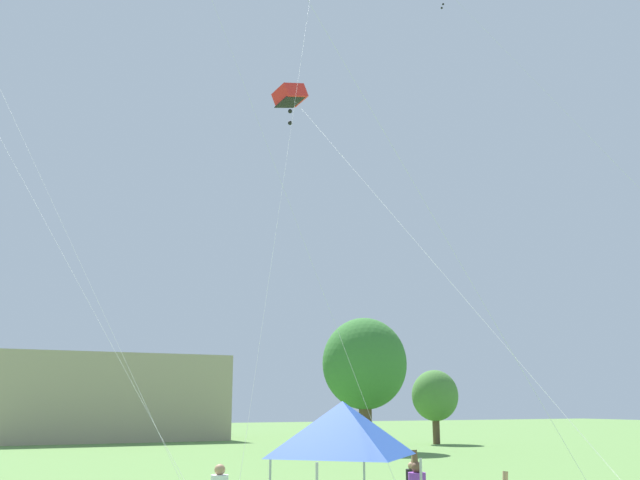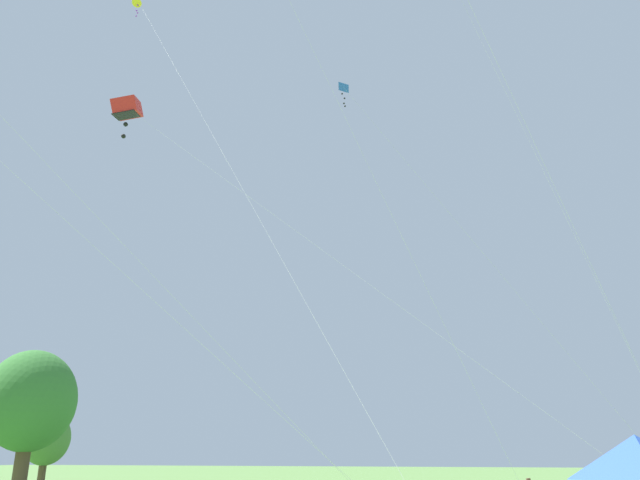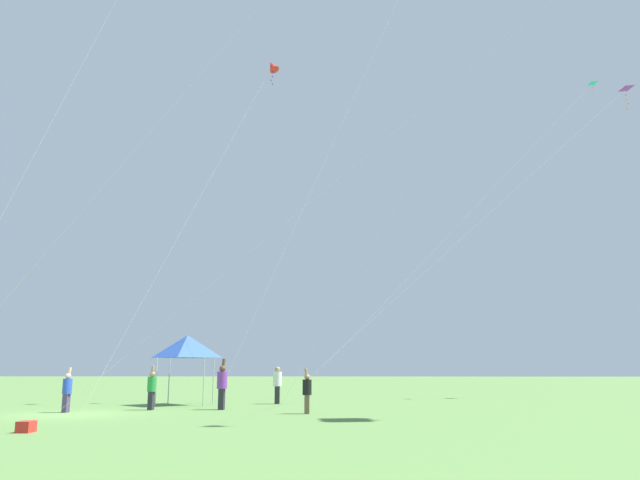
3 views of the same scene
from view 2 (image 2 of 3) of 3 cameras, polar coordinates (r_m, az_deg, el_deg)
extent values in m
cylinder|color=brown|center=(56.56, -24.12, -19.06)|extent=(0.58, 0.58, 2.21)
ellipsoid|color=#477A38|center=(56.55, -23.73, -16.26)|extent=(3.95, 3.56, 4.15)
cylinder|color=brown|center=(45.44, -25.70, -18.52)|extent=(0.90, 0.90, 3.42)
ellipsoid|color=#387533|center=(45.54, -24.93, -13.15)|extent=(6.12, 5.50, 6.42)
pyramid|color=blue|center=(18.22, 27.04, -17.25)|extent=(2.45, 2.45, 1.07)
cylinder|color=silver|center=(20.65, 22.57, 0.18)|extent=(6.15, 6.79, 18.15)
cylinder|color=silver|center=(25.61, 3.11, -3.04)|extent=(1.79, 23.66, 19.62)
cube|color=red|center=(34.22, -17.23, 11.45)|extent=(1.84, 1.66, 1.39)
cube|color=black|center=(34.02, -17.30, 10.84)|extent=(1.53, 1.47, 0.65)
sphere|color=black|center=(33.77, -17.35, 10.06)|extent=(0.23, 0.23, 0.23)
sphere|color=black|center=(33.53, -17.53, 9.04)|extent=(0.23, 0.23, 0.23)
cylinder|color=silver|center=(30.69, 21.78, 1.42)|extent=(3.46, 8.45, 25.53)
cylinder|color=silver|center=(29.86, 16.61, -3.51)|extent=(2.78, 14.35, 20.68)
pyramid|color=blue|center=(33.15, 2.19, 13.80)|extent=(0.76, 0.69, 0.30)
sphere|color=black|center=(32.90, 2.04, 13.22)|extent=(0.09, 0.09, 0.09)
sphere|color=black|center=(32.79, 2.25, 12.82)|extent=(0.09, 0.09, 0.09)
sphere|color=black|center=(32.70, 2.20, 12.38)|extent=(0.09, 0.09, 0.09)
sphere|color=black|center=(32.44, 2.30, 12.13)|extent=(0.09, 0.09, 0.09)
cylinder|color=silver|center=(26.41, -8.21, 6.66)|extent=(10.19, 16.88, 28.26)
cone|color=yellow|center=(41.09, -16.30, 20.26)|extent=(0.88, 0.69, 0.83)
sphere|color=purple|center=(40.82, -16.33, 19.90)|extent=(0.09, 0.09, 0.09)
sphere|color=purple|center=(40.79, -16.43, 19.48)|extent=(0.09, 0.09, 0.09)
sphere|color=purple|center=(40.52, -16.35, 19.31)|extent=(0.09, 0.09, 0.09)
sphere|color=purple|center=(40.34, -16.46, 19.04)|extent=(0.09, 0.09, 0.09)
cylinder|color=silver|center=(18.68, -25.79, 5.09)|extent=(7.14, 21.82, 19.68)
cylinder|color=silver|center=(18.32, -22.49, 5.05)|extent=(6.17, 18.91, 19.66)
cylinder|color=silver|center=(21.59, 1.09, 13.61)|extent=(5.85, 11.65, 28.87)
camera|label=1|loc=(20.28, 71.14, -5.20)|focal=40.00mm
camera|label=3|loc=(48.19, 9.63, -19.91)|focal=35.00mm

